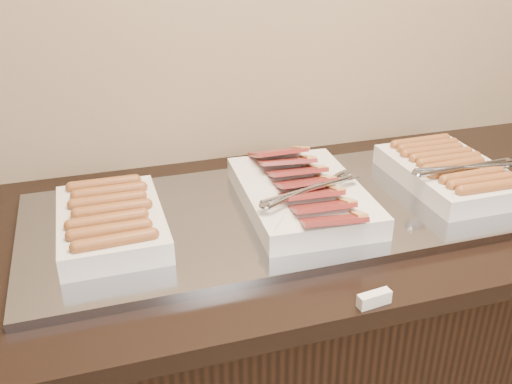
# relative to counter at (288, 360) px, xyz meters

# --- Properties ---
(counter) EXTENTS (2.06, 0.76, 0.90)m
(counter) POSITION_rel_counter_xyz_m (0.00, 0.00, 0.00)
(counter) COLOR black
(counter) RESTS_ON ground
(warming_tray) EXTENTS (1.20, 0.50, 0.02)m
(warming_tray) POSITION_rel_counter_xyz_m (-0.00, 0.00, 0.46)
(warming_tray) COLOR gray
(warming_tray) RESTS_ON counter
(dish_left) EXTENTS (0.21, 0.32, 0.07)m
(dish_left) POSITION_rel_counter_xyz_m (-0.41, 0.00, 0.50)
(dish_left) COLOR silver
(dish_left) RESTS_ON warming_tray
(dish_center) EXTENTS (0.29, 0.42, 0.09)m
(dish_center) POSITION_rel_counter_xyz_m (0.02, -0.00, 0.50)
(dish_center) COLOR silver
(dish_center) RESTS_ON warming_tray
(dish_right) EXTENTS (0.26, 0.35, 0.08)m
(dish_right) POSITION_rel_counter_xyz_m (0.41, -0.00, 0.50)
(dish_right) COLOR silver
(dish_right) RESTS_ON warming_tray
(label_holder) EXTENTS (0.07, 0.03, 0.03)m
(label_holder) POSITION_rel_counter_xyz_m (0.02, -0.36, 0.46)
(label_holder) COLOR silver
(label_holder) RESTS_ON counter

